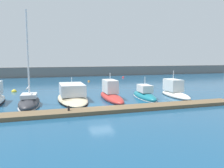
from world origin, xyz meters
The scene contains 12 objects.
ground_plane centered at (0.00, 0.00, 0.00)m, with size 120.00×120.00×0.00m, color navy.
dock_pier centered at (0.00, -2.15, 0.18)m, with size 28.64×2.06×0.36m, color brown.
breakwater_seawall centered at (0.00, 41.13, 1.35)m, with size 108.00×2.64×2.70m, color slate.
sailboat_charcoal_second centered at (-7.24, 3.12, 0.43)m, with size 2.49×6.80×10.41m.
motorboat_sand_third centered at (-2.40, 4.89, 0.61)m, with size 3.57×10.23×2.99m.
motorboat_red_fourth centered at (2.27, 4.02, 0.67)m, with size 2.22×8.23×3.53m.
motorboat_teal_fifth centered at (6.66, 3.62, 0.41)m, with size 2.43×6.85×3.08m.
motorboat_ivory_sixth centered at (11.12, 3.67, 0.65)m, with size 2.42×6.70×3.71m.
mooring_buoy_orange centered at (3.87, 25.64, 0.00)m, with size 0.51×0.51×0.51m, color orange.
mooring_buoy_red centered at (14.46, 32.79, 0.00)m, with size 0.65×0.65×0.65m, color red.
mooring_buoy_yellow centered at (-9.95, 14.25, 0.00)m, with size 0.76×0.76×0.76m, color yellow.
dock_bollard centered at (-3.62, -2.15, 0.58)m, with size 0.20×0.20×0.44m, color black.
Camera 1 is at (-5.84, -22.40, 5.10)m, focal length 36.16 mm.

